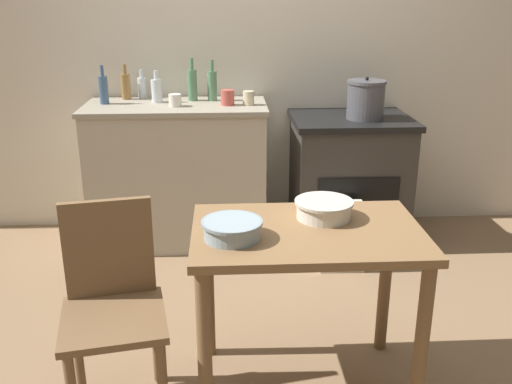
% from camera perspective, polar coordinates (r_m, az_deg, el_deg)
% --- Properties ---
extents(ground_plane, '(14.00, 14.00, 0.00)m').
position_cam_1_polar(ground_plane, '(2.96, 0.49, -14.28)').
color(ground_plane, '#896B4C').
extents(wall_back, '(8.00, 0.07, 2.55)m').
position_cam_1_polar(wall_back, '(4.07, -0.92, 14.20)').
color(wall_back, beige).
rests_on(wall_back, ground_plane).
extents(counter_cabinet, '(1.18, 0.62, 0.95)m').
position_cam_1_polar(counter_cabinet, '(3.91, -7.73, 1.86)').
color(counter_cabinet, '#B2A893').
rests_on(counter_cabinet, ground_plane).
extents(stove, '(0.79, 0.66, 0.86)m').
position_cam_1_polar(stove, '(3.98, 9.21, 1.41)').
color(stove, '#38332D').
rests_on(stove, ground_plane).
extents(work_table, '(0.93, 0.61, 0.75)m').
position_cam_1_polar(work_table, '(2.35, 5.08, -6.70)').
color(work_table, olive).
rests_on(work_table, ground_plane).
extents(chair, '(0.47, 0.47, 0.86)m').
position_cam_1_polar(chair, '(2.39, -14.14, -10.73)').
color(chair, brown).
rests_on(chair, ground_plane).
extents(flour_sack, '(0.28, 0.19, 0.41)m').
position_cam_1_polar(flour_sack, '(3.59, 8.49, -4.38)').
color(flour_sack, beige).
rests_on(flour_sack, ground_plane).
extents(stock_pot, '(0.25, 0.25, 0.27)m').
position_cam_1_polar(stock_pot, '(3.80, 10.92, 9.06)').
color(stock_pot, '#4C4C51').
rests_on(stock_pot, stove).
extents(mixing_bowl_large, '(0.25, 0.25, 0.08)m').
position_cam_1_polar(mixing_bowl_large, '(2.39, 6.79, -1.62)').
color(mixing_bowl_large, silver).
rests_on(mixing_bowl_large, work_table).
extents(mixing_bowl_small, '(0.24, 0.24, 0.07)m').
position_cam_1_polar(mixing_bowl_small, '(2.18, -2.42, -3.66)').
color(mixing_bowl_small, '#93A8B2').
rests_on(mixing_bowl_small, work_table).
extents(bottle_far_left, '(0.06, 0.06, 0.28)m').
position_cam_1_polar(bottle_far_left, '(3.88, -6.39, 10.66)').
color(bottle_far_left, '#517F5B').
rests_on(bottle_far_left, counter_cabinet).
extents(bottle_left, '(0.06, 0.06, 0.25)m').
position_cam_1_polar(bottle_left, '(3.86, -15.00, 9.91)').
color(bottle_left, '#3D5675').
rests_on(bottle_left, counter_cabinet).
extents(bottle_mid_left, '(0.06, 0.06, 0.27)m').
position_cam_1_polar(bottle_mid_left, '(3.86, -4.41, 10.62)').
color(bottle_mid_left, '#517F5B').
rests_on(bottle_mid_left, counter_cabinet).
extents(bottle_center_left, '(0.06, 0.06, 0.19)m').
position_cam_1_polar(bottle_center_left, '(4.03, -11.33, 10.25)').
color(bottle_center_left, silver).
rests_on(bottle_center_left, counter_cabinet).
extents(bottle_center, '(0.06, 0.06, 0.23)m').
position_cam_1_polar(bottle_center, '(4.00, -12.90, 10.31)').
color(bottle_center, olive).
rests_on(bottle_center, counter_cabinet).
extents(bottle_center_right, '(0.07, 0.07, 0.21)m').
position_cam_1_polar(bottle_center_right, '(3.85, -9.90, 10.00)').
color(bottle_center_right, silver).
rests_on(bottle_center_right, counter_cabinet).
extents(cup_mid_right, '(0.07, 0.07, 0.09)m').
position_cam_1_polar(cup_mid_right, '(3.70, -0.75, 9.37)').
color(cup_mid_right, beige).
rests_on(cup_mid_right, counter_cabinet).
extents(cup_right, '(0.09, 0.09, 0.10)m').
position_cam_1_polar(cup_right, '(3.70, -2.86, 9.41)').
color(cup_right, '#B74C42').
rests_on(cup_right, counter_cabinet).
extents(cup_far_right, '(0.08, 0.08, 0.08)m').
position_cam_1_polar(cup_far_right, '(3.69, -8.10, 9.07)').
color(cup_far_right, silver).
rests_on(cup_far_right, counter_cabinet).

